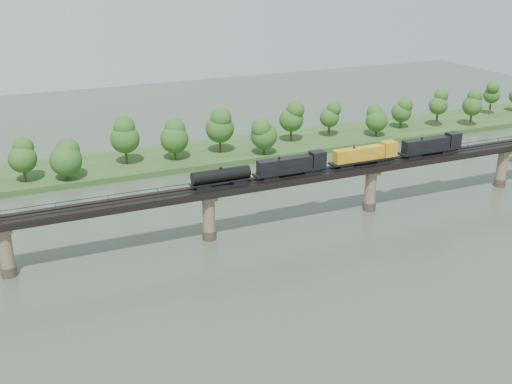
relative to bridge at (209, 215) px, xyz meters
name	(u,v)px	position (x,y,z in m)	size (l,w,h in m)	color
ground	(270,306)	(0.00, -30.00, -5.46)	(400.00, 400.00, 0.00)	#344234
far_bank	(143,162)	(0.00, 55.00, -4.66)	(300.00, 24.00, 1.60)	#284B1E
bridge	(209,215)	(0.00, 0.00, 0.00)	(236.00, 30.00, 11.50)	#473A2D
bridge_superstructure	(208,187)	(0.00, 0.00, 6.33)	(220.00, 4.90, 0.75)	black
far_treeline	(115,142)	(-8.21, 50.52, 3.37)	(289.06, 17.54, 13.60)	#382619
freight_train	(341,159)	(31.50, 0.00, 8.29)	(68.51, 2.67, 4.72)	black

